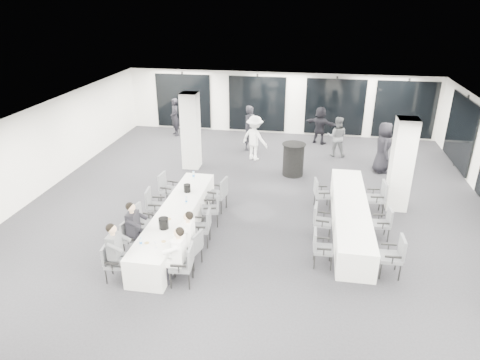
# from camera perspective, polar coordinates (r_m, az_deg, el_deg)

# --- Properties ---
(room) EXTENTS (14.04, 16.04, 2.84)m
(room) POSITION_cam_1_polar(r_m,az_deg,el_deg) (13.22, 6.44, 3.04)
(room) COLOR black
(room) RESTS_ON ground
(column_left) EXTENTS (0.60, 0.60, 2.80)m
(column_left) POSITION_cam_1_polar(r_m,az_deg,el_deg) (15.78, -6.59, 6.51)
(column_left) COLOR silver
(column_left) RESTS_ON floor
(column_right) EXTENTS (0.60, 0.60, 2.80)m
(column_right) POSITION_cam_1_polar(r_m,az_deg,el_deg) (13.37, 20.71, 1.91)
(column_right) COLOR silver
(column_right) RESTS_ON floor
(banquet_table_main) EXTENTS (0.90, 5.00, 0.75)m
(banquet_table_main) POSITION_cam_1_polar(r_m,az_deg,el_deg) (11.65, -8.42, -5.55)
(banquet_table_main) COLOR silver
(banquet_table_main) RESTS_ON floor
(banquet_table_side) EXTENTS (0.90, 5.00, 0.75)m
(banquet_table_side) POSITION_cam_1_polar(r_m,az_deg,el_deg) (12.19, 14.48, -4.69)
(banquet_table_side) COLOR silver
(banquet_table_side) RESTS_ON floor
(cocktail_table) EXTENTS (0.84, 0.84, 1.17)m
(cocktail_table) POSITION_cam_1_polar(r_m,az_deg,el_deg) (15.32, 7.12, 2.75)
(cocktail_table) COLOR black
(cocktail_table) RESTS_ON floor
(chair_main_left_near) EXTENTS (0.49, 0.53, 0.89)m
(chair_main_left_near) POSITION_cam_1_polar(r_m,az_deg,el_deg) (10.18, -16.69, -10.19)
(chair_main_left_near) COLOR #4E5055
(chair_main_left_near) RESTS_ON floor
(chair_main_left_second) EXTENTS (0.53, 0.56, 0.89)m
(chair_main_left_second) POSITION_cam_1_polar(r_m,az_deg,el_deg) (10.99, -14.32, -7.22)
(chair_main_left_second) COLOR #4E5055
(chair_main_left_second) RESTS_ON floor
(chair_main_left_mid) EXTENTS (0.58, 0.61, 0.98)m
(chair_main_left_mid) POSITION_cam_1_polar(r_m,az_deg,el_deg) (11.51, -13.06, -5.28)
(chair_main_left_mid) COLOR #4E5055
(chair_main_left_mid) RESTS_ON floor
(chair_main_left_fourth) EXTENTS (0.57, 0.61, 1.01)m
(chair_main_left_fourth) POSITION_cam_1_polar(r_m,az_deg,el_deg) (12.28, -11.42, -3.11)
(chair_main_left_fourth) COLOR #4E5055
(chair_main_left_fourth) RESTS_ON floor
(chair_main_left_far) EXTENTS (0.55, 0.60, 1.00)m
(chair_main_left_far) POSITION_cam_1_polar(r_m,az_deg,el_deg) (13.25, -9.72, -0.94)
(chair_main_left_far) COLOR #4E5055
(chair_main_left_far) RESTS_ON floor
(chair_main_right_near) EXTENTS (0.54, 0.59, 0.98)m
(chair_main_right_near) POSITION_cam_1_polar(r_m,az_deg,el_deg) (9.68, -7.37, -10.84)
(chair_main_right_near) COLOR #4E5055
(chair_main_right_near) RESTS_ON floor
(chair_main_right_second) EXTENTS (0.57, 0.59, 0.93)m
(chair_main_right_second) POSITION_cam_1_polar(r_m,az_deg,el_deg) (10.25, -6.28, -8.81)
(chair_main_right_second) COLOR #4E5055
(chair_main_right_second) RESTS_ON floor
(chair_main_right_mid) EXTENTS (0.53, 0.59, 0.98)m
(chair_main_right_mid) POSITION_cam_1_polar(r_m,az_deg,el_deg) (11.04, -4.88, -6.01)
(chair_main_right_mid) COLOR #4E5055
(chair_main_right_mid) RESTS_ON floor
(chair_main_right_fourth) EXTENTS (0.58, 0.61, 0.96)m
(chair_main_right_fourth) POSITION_cam_1_polar(r_m,az_deg,el_deg) (11.96, -3.64, -3.56)
(chair_main_right_fourth) COLOR #4E5055
(chair_main_right_fourth) RESTS_ON floor
(chair_main_right_far) EXTENTS (0.60, 0.64, 1.04)m
(chair_main_right_far) POSITION_cam_1_polar(r_m,az_deg,el_deg) (12.68, -2.74, -1.66)
(chair_main_right_far) COLOR #4E5055
(chair_main_right_far) RESTS_ON floor
(chair_side_left_near) EXTENTS (0.48, 0.53, 0.92)m
(chair_side_left_near) POSITION_cam_1_polar(r_m,az_deg,el_deg) (10.39, 10.62, -8.64)
(chair_side_left_near) COLOR #4E5055
(chair_side_left_near) RESTS_ON floor
(chair_side_left_mid) EXTENTS (0.51, 0.56, 0.93)m
(chair_side_left_mid) POSITION_cam_1_polar(r_m,az_deg,el_deg) (11.54, 10.62, -5.13)
(chair_side_left_mid) COLOR #4E5055
(chair_side_left_mid) RESTS_ON floor
(chair_side_left_far) EXTENTS (0.54, 0.58, 0.94)m
(chair_side_left_far) POSITION_cam_1_polar(r_m,az_deg,el_deg) (13.04, 10.62, -1.60)
(chair_side_left_far) COLOR #4E5055
(chair_side_left_far) RESTS_ON floor
(chair_side_right_near) EXTENTS (0.52, 0.58, 1.00)m
(chair_side_right_near) POSITION_cam_1_polar(r_m,az_deg,el_deg) (10.47, 19.90, -9.24)
(chair_side_right_near) COLOR #4E5055
(chair_side_right_near) RESTS_ON floor
(chair_side_right_mid) EXTENTS (0.49, 0.53, 0.89)m
(chair_side_right_mid) POSITION_cam_1_polar(r_m,az_deg,el_deg) (11.90, 18.64, -5.27)
(chair_side_right_mid) COLOR #4E5055
(chair_side_right_mid) RESTS_ON floor
(chair_side_right_far) EXTENTS (0.56, 0.62, 1.03)m
(chair_side_right_far) POSITION_cam_1_polar(r_m,az_deg,el_deg) (13.10, 17.95, -2.01)
(chair_side_right_far) COLOR #4E5055
(chair_side_right_far) RESTS_ON floor
(seated_guest_a) EXTENTS (0.50, 0.38, 1.44)m
(seated_guest_a) POSITION_cam_1_polar(r_m,az_deg,el_deg) (9.96, -16.04, -8.83)
(seated_guest_a) COLOR #505357
(seated_guest_a) RESTS_ON floor
(seated_guest_b) EXTENTS (0.50, 0.38, 1.44)m
(seated_guest_b) POSITION_cam_1_polar(r_m,az_deg,el_deg) (10.76, -13.74, -5.95)
(seated_guest_b) COLOR black
(seated_guest_b) RESTS_ON floor
(seated_guest_c) EXTENTS (0.50, 0.38, 1.44)m
(seated_guest_c) POSITION_cam_1_polar(r_m,az_deg,el_deg) (9.58, -8.44, -9.49)
(seated_guest_c) COLOR white
(seated_guest_c) RESTS_ON floor
(seated_guest_d) EXTENTS (0.50, 0.38, 1.44)m
(seated_guest_d) POSITION_cam_1_polar(r_m,az_deg,el_deg) (10.16, -7.20, -7.30)
(seated_guest_d) COLOR white
(seated_guest_d) RESTS_ON floor
(standing_guest_a) EXTENTS (0.96, 0.98, 2.10)m
(standing_guest_a) POSITION_cam_1_polar(r_m,az_deg,el_deg) (17.64, 1.41, 7.32)
(standing_guest_a) COLOR black
(standing_guest_a) RESTS_ON floor
(standing_guest_b) EXTENTS (0.92, 0.60, 1.82)m
(standing_guest_b) POSITION_cam_1_polar(r_m,az_deg,el_deg) (17.38, 12.83, 5.99)
(standing_guest_b) COLOR #505357
(standing_guest_b) RESTS_ON floor
(standing_guest_c) EXTENTS (1.44, 1.18, 1.98)m
(standing_guest_c) POSITION_cam_1_polar(r_m,az_deg,el_deg) (16.57, 1.98, 6.00)
(standing_guest_c) COLOR white
(standing_guest_c) RESTS_ON floor
(standing_guest_e) EXTENTS (0.65, 1.03, 2.10)m
(standing_guest_e) POSITION_cam_1_polar(r_m,az_deg,el_deg) (16.18, 18.60, 4.54)
(standing_guest_e) COLOR black
(standing_guest_e) RESTS_ON floor
(standing_guest_f) EXTENTS (1.79, 1.32, 1.83)m
(standing_guest_f) POSITION_cam_1_polar(r_m,az_deg,el_deg) (18.78, 10.66, 7.51)
(standing_guest_f) COLOR black
(standing_guest_f) RESTS_ON floor
(standing_guest_g) EXTENTS (0.87, 0.90, 1.92)m
(standing_guest_g) POSITION_cam_1_polar(r_m,az_deg,el_deg) (19.81, -8.70, 8.61)
(standing_guest_g) COLOR black
(standing_guest_g) RESTS_ON floor
(standing_guest_h) EXTENTS (0.74, 0.96, 1.75)m
(standing_guest_h) POSITION_cam_1_polar(r_m,az_deg,el_deg) (16.71, 21.10, 4.14)
(standing_guest_h) COLOR white
(standing_guest_h) RESTS_ON floor
(ice_bucket_near) EXTENTS (0.24, 0.24, 0.27)m
(ice_bucket_near) POSITION_cam_1_polar(r_m,az_deg,el_deg) (10.58, -10.15, -5.70)
(ice_bucket_near) COLOR black
(ice_bucket_near) RESTS_ON banquet_table_main
(ice_bucket_far) EXTENTS (0.20, 0.20, 0.23)m
(ice_bucket_far) POSITION_cam_1_polar(r_m,az_deg,el_deg) (12.38, -7.06, -1.09)
(ice_bucket_far) COLOR black
(ice_bucket_far) RESTS_ON banquet_table_main
(water_bottle_a) EXTENTS (0.06, 0.06, 0.19)m
(water_bottle_a) POSITION_cam_1_polar(r_m,az_deg,el_deg) (10.02, -13.09, -8.03)
(water_bottle_a) COLOR silver
(water_bottle_a) RESTS_ON banquet_table_main
(water_bottle_b) EXTENTS (0.06, 0.06, 0.20)m
(water_bottle_b) POSITION_cam_1_polar(r_m,az_deg,el_deg) (11.71, -7.18, -2.70)
(water_bottle_b) COLOR silver
(water_bottle_b) RESTS_ON banquet_table_main
(water_bottle_c) EXTENTS (0.07, 0.07, 0.23)m
(water_bottle_c) POSITION_cam_1_polar(r_m,az_deg,el_deg) (13.26, -6.22, 0.68)
(water_bottle_c) COLOR silver
(water_bottle_c) RESTS_ON banquet_table_main
(plate_a) EXTENTS (0.19, 0.19, 0.03)m
(plate_a) POSITION_cam_1_polar(r_m,az_deg,el_deg) (10.11, -12.32, -8.22)
(plate_a) COLOR white
(plate_a) RESTS_ON banquet_table_main
(plate_b) EXTENTS (0.18, 0.18, 0.03)m
(plate_b) POSITION_cam_1_polar(r_m,az_deg,el_deg) (10.09, -10.15, -8.08)
(plate_b) COLOR white
(plate_b) RESTS_ON banquet_table_main
(plate_c) EXTENTS (0.22, 0.22, 0.03)m
(plate_c) POSITION_cam_1_polar(r_m,az_deg,el_deg) (11.00, -9.52, -5.19)
(plate_c) COLOR white
(plate_c) RESTS_ON banquet_table_main
(wine_glass) EXTENTS (0.07, 0.07, 0.18)m
(wine_glass) POSITION_cam_1_polar(r_m,az_deg,el_deg) (9.85, -11.17, -8.20)
(wine_glass) COLOR silver
(wine_glass) RESTS_ON banquet_table_main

